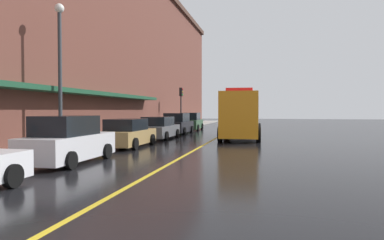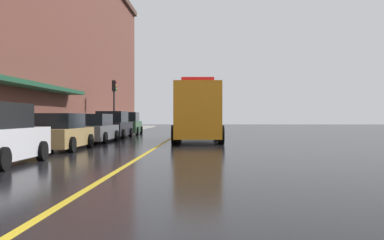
{
  "view_description": "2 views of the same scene",
  "coord_description": "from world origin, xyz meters",
  "px_view_note": "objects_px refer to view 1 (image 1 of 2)",
  "views": [
    {
      "loc": [
        3.65,
        -3.39,
        2.07
      ],
      "look_at": [
        -2.47,
        25.06,
        1.24
      ],
      "focal_mm": 32.66,
      "sensor_mm": 36.0,
      "label": 1
    },
    {
      "loc": [
        2.37,
        -4.08,
        1.43
      ],
      "look_at": [
        1.26,
        29.63,
        1.19
      ],
      "focal_mm": 41.77,
      "sensor_mm": 36.0,
      "label": 2
    }
  ],
  "objects_px": {
    "parked_car_2": "(128,134)",
    "utility_truck": "(242,116)",
    "parked_car_4": "(177,124)",
    "street_lamp_left": "(60,61)",
    "parking_meter_3": "(112,127)",
    "parked_car_5": "(191,122)",
    "parked_car_3": "(159,128)",
    "parked_car_1": "(68,141)",
    "parking_meter_0": "(110,127)",
    "parking_meter_1": "(134,125)",
    "traffic_light_near": "(181,100)"
  },
  "relations": [
    {
      "from": "parked_car_5",
      "to": "utility_truck",
      "type": "xyz_separation_m",
      "value": [
        5.88,
        -9.48,
        0.82
      ]
    },
    {
      "from": "parking_meter_3",
      "to": "traffic_light_near",
      "type": "xyz_separation_m",
      "value": [
        0.06,
        16.72,
        2.1
      ]
    },
    {
      "from": "utility_truck",
      "to": "parking_meter_3",
      "type": "distance_m",
      "value": 9.64
    },
    {
      "from": "parked_car_5",
      "to": "parked_car_3",
      "type": "bearing_deg",
      "value": 178.26
    },
    {
      "from": "parked_car_3",
      "to": "traffic_light_near",
      "type": "bearing_deg",
      "value": 6.46
    },
    {
      "from": "utility_truck",
      "to": "parking_meter_0",
      "type": "height_order",
      "value": "utility_truck"
    },
    {
      "from": "parked_car_5",
      "to": "parked_car_2",
      "type": "bearing_deg",
      "value": 178.0
    },
    {
      "from": "parking_meter_0",
      "to": "parking_meter_3",
      "type": "relative_size",
      "value": 1.0
    },
    {
      "from": "traffic_light_near",
      "to": "parking_meter_1",
      "type": "bearing_deg",
      "value": -90.27
    },
    {
      "from": "parked_car_1",
      "to": "utility_truck",
      "type": "relative_size",
      "value": 0.51
    },
    {
      "from": "parked_car_1",
      "to": "parked_car_4",
      "type": "xyz_separation_m",
      "value": [
        -0.09,
        17.2,
        -0.02
      ]
    },
    {
      "from": "parked_car_3",
      "to": "parked_car_4",
      "type": "relative_size",
      "value": 1.09
    },
    {
      "from": "parking_meter_3",
      "to": "street_lamp_left",
      "type": "xyz_separation_m",
      "value": [
        -0.6,
        -4.4,
        3.34
      ]
    },
    {
      "from": "parked_car_1",
      "to": "parked_car_5",
      "type": "distance_m",
      "value": 22.91
    },
    {
      "from": "parking_meter_0",
      "to": "street_lamp_left",
      "type": "height_order",
      "value": "street_lamp_left"
    },
    {
      "from": "parked_car_3",
      "to": "parking_meter_3",
      "type": "xyz_separation_m",
      "value": [
        -1.41,
        -4.68,
        0.3
      ]
    },
    {
      "from": "parking_meter_1",
      "to": "parking_meter_3",
      "type": "distance_m",
      "value": 3.48
    },
    {
      "from": "parking_meter_0",
      "to": "utility_truck",
      "type": "bearing_deg",
      "value": 43.2
    },
    {
      "from": "parking_meter_3",
      "to": "traffic_light_near",
      "type": "relative_size",
      "value": 0.31
    },
    {
      "from": "parked_car_5",
      "to": "traffic_light_near",
      "type": "xyz_separation_m",
      "value": [
        -1.25,
        0.85,
        2.31
      ]
    },
    {
      "from": "parked_car_2",
      "to": "parking_meter_3",
      "type": "bearing_deg",
      "value": 54.12
    },
    {
      "from": "parked_car_2",
      "to": "parked_car_3",
      "type": "relative_size",
      "value": 0.94
    },
    {
      "from": "parked_car_3",
      "to": "parked_car_5",
      "type": "bearing_deg",
      "value": 0.6
    },
    {
      "from": "parked_car_1",
      "to": "utility_truck",
      "type": "xyz_separation_m",
      "value": [
        5.75,
        13.42,
        0.8
      ]
    },
    {
      "from": "parked_car_2",
      "to": "utility_truck",
      "type": "relative_size",
      "value": 0.5
    },
    {
      "from": "parked_car_4",
      "to": "parking_meter_0",
      "type": "xyz_separation_m",
      "value": [
        -1.35,
        -10.52,
        0.22
      ]
    },
    {
      "from": "parked_car_1",
      "to": "parking_meter_0",
      "type": "relative_size",
      "value": 3.4
    },
    {
      "from": "traffic_light_near",
      "to": "parked_car_5",
      "type": "bearing_deg",
      "value": -34.18
    },
    {
      "from": "parked_car_1",
      "to": "parked_car_5",
      "type": "relative_size",
      "value": 0.96
    },
    {
      "from": "parked_car_5",
      "to": "utility_truck",
      "type": "relative_size",
      "value": 0.53
    },
    {
      "from": "parking_meter_1",
      "to": "traffic_light_near",
      "type": "height_order",
      "value": "traffic_light_near"
    },
    {
      "from": "parked_car_1",
      "to": "parking_meter_0",
      "type": "height_order",
      "value": "parked_car_1"
    },
    {
      "from": "parked_car_2",
      "to": "parked_car_3",
      "type": "distance_m",
      "value": 5.68
    },
    {
      "from": "parking_meter_3",
      "to": "street_lamp_left",
      "type": "height_order",
      "value": "street_lamp_left"
    },
    {
      "from": "parked_car_4",
      "to": "parking_meter_1",
      "type": "relative_size",
      "value": 3.25
    },
    {
      "from": "utility_truck",
      "to": "parked_car_1",
      "type": "bearing_deg",
      "value": -24.43
    },
    {
      "from": "parking_meter_0",
      "to": "parked_car_2",
      "type": "bearing_deg",
      "value": -24.95
    },
    {
      "from": "parked_car_3",
      "to": "parked_car_4",
      "type": "xyz_separation_m",
      "value": [
        -0.06,
        5.48,
        0.09
      ]
    },
    {
      "from": "parked_car_1",
      "to": "parked_car_3",
      "type": "distance_m",
      "value": 11.72
    },
    {
      "from": "parked_car_2",
      "to": "utility_truck",
      "type": "height_order",
      "value": "utility_truck"
    },
    {
      "from": "parked_car_5",
      "to": "utility_truck",
      "type": "distance_m",
      "value": 11.19
    },
    {
      "from": "parking_meter_3",
      "to": "parked_car_5",
      "type": "bearing_deg",
      "value": 85.29
    },
    {
      "from": "utility_truck",
      "to": "parking_meter_0",
      "type": "distance_m",
      "value": 9.88
    },
    {
      "from": "parked_car_4",
      "to": "street_lamp_left",
      "type": "height_order",
      "value": "street_lamp_left"
    },
    {
      "from": "utility_truck",
      "to": "parking_meter_3",
      "type": "bearing_deg",
      "value": -49.59
    },
    {
      "from": "parked_car_2",
      "to": "parked_car_4",
      "type": "relative_size",
      "value": 1.03
    },
    {
      "from": "parked_car_1",
      "to": "parking_meter_1",
      "type": "bearing_deg",
      "value": 7.78
    },
    {
      "from": "parking_meter_1",
      "to": "parking_meter_3",
      "type": "bearing_deg",
      "value": -90.0
    },
    {
      "from": "parking_meter_1",
      "to": "parked_car_3",
      "type": "bearing_deg",
      "value": 40.4
    },
    {
      "from": "parking_meter_3",
      "to": "parked_car_4",
      "type": "bearing_deg",
      "value": 82.44
    }
  ]
}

